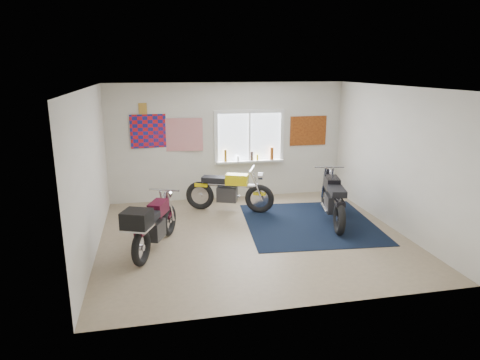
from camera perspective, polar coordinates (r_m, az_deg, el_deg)
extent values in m
plane|color=#9E896B|center=(7.99, 1.69, -7.45)|extent=(5.50, 5.50, 0.00)
plane|color=white|center=(7.40, 1.85, 12.28)|extent=(5.50, 5.50, 0.00)
plane|color=silver|center=(9.98, -1.59, 5.14)|extent=(5.50, 0.00, 5.50)
plane|color=silver|center=(5.27, 8.11, -3.87)|extent=(5.50, 0.00, 5.50)
plane|color=silver|center=(7.45, -19.27, 0.97)|extent=(0.00, 5.00, 5.00)
plane|color=silver|center=(8.64, 19.83, 2.73)|extent=(0.00, 5.00, 5.00)
cube|color=black|center=(8.70, 9.28, -5.70)|extent=(2.71, 2.80, 0.01)
cube|color=white|center=(10.05, 1.25, 5.78)|extent=(1.50, 0.02, 1.10)
cube|color=white|center=(9.96, 1.28, 9.12)|extent=(1.66, 0.06, 0.08)
cube|color=white|center=(10.15, 1.25, 2.48)|extent=(1.66, 0.06, 0.08)
cube|color=white|center=(9.89, -3.22, 5.62)|extent=(0.08, 0.06, 1.10)
cube|color=white|center=(10.24, 5.60, 5.88)|extent=(0.08, 0.06, 1.10)
cube|color=white|center=(10.04, 1.26, 5.77)|extent=(0.04, 0.06, 1.10)
cube|color=white|center=(10.09, 1.32, 2.52)|extent=(1.60, 0.16, 0.04)
cylinder|color=#875913|center=(9.93, -1.95, 3.26)|extent=(0.07, 0.07, 0.28)
cylinder|color=white|center=(10.00, -0.28, 2.88)|extent=(0.06, 0.06, 0.12)
cylinder|color=black|center=(10.06, 1.59, 3.24)|extent=(0.06, 0.06, 0.22)
cylinder|color=gold|center=(10.10, 2.34, 3.05)|extent=(0.05, 0.05, 0.14)
cylinder|color=brown|center=(10.17, 4.26, 3.56)|extent=(0.09, 0.09, 0.30)
plane|color=red|center=(9.77, -11.50, 6.41)|extent=(1.00, 0.07, 1.00)
plane|color=red|center=(9.79, -7.65, 6.00)|extent=(0.90, 0.09, 0.90)
cube|color=#AA7E30|center=(9.71, -12.85, 9.27)|extent=(0.18, 0.02, 0.24)
cube|color=#A54C14|center=(10.45, 9.08, 6.50)|extent=(0.90, 0.03, 0.70)
torus|color=black|center=(9.13, 2.61, -2.51)|extent=(0.63, 0.35, 0.63)
torus|color=black|center=(9.39, -5.37, -2.08)|extent=(0.63, 0.35, 0.63)
cylinder|color=silver|center=(9.13, 2.61, -2.51)|extent=(0.13, 0.13, 0.10)
cylinder|color=silver|center=(9.39, -5.37, -2.08)|extent=(0.13, 0.13, 0.10)
cylinder|color=silver|center=(9.16, -1.44, -0.67)|extent=(1.13, 0.52, 0.08)
cube|color=#2A2A2C|center=(9.23, -1.72, -1.89)|extent=(0.49, 0.40, 0.32)
cylinder|color=silver|center=(9.40, -1.53, -2.18)|extent=(0.50, 0.25, 0.07)
cube|color=yellow|center=(9.10, -0.41, 0.08)|extent=(0.53, 0.40, 0.23)
cube|color=black|center=(9.20, -3.45, 0.11)|extent=(0.58, 0.44, 0.11)
cube|color=yellow|center=(9.31, -5.13, -0.60)|extent=(0.32, 0.24, 0.08)
cube|color=yellow|center=(9.10, 2.62, -1.83)|extent=(0.29, 0.22, 0.05)
cylinder|color=silver|center=(8.98, 1.59, 1.49)|extent=(0.25, 0.55, 0.03)
cylinder|color=silver|center=(9.00, 2.77, 0.51)|extent=(0.14, 0.17, 0.15)
torus|color=black|center=(9.46, 11.41, -2.19)|extent=(0.26, 0.64, 0.63)
torus|color=black|center=(8.17, 13.11, -5.03)|extent=(0.26, 0.64, 0.63)
cylinder|color=silver|center=(9.46, 11.41, -2.19)|extent=(0.12, 0.13, 0.11)
cylinder|color=silver|center=(8.17, 13.11, -5.03)|extent=(0.12, 0.13, 0.11)
cylinder|color=silver|center=(8.72, 12.31, -1.58)|extent=(0.36, 1.24, 0.09)
cube|color=#2A2A2C|center=(8.74, 12.29, -3.05)|extent=(0.37, 0.50, 0.34)
cylinder|color=silver|center=(8.74, 11.23, -3.68)|extent=(0.19, 0.55, 0.07)
cube|color=black|center=(8.85, 12.14, -0.39)|extent=(0.36, 0.54, 0.24)
cube|color=black|center=(8.36, 12.80, -1.47)|extent=(0.39, 0.59, 0.12)
cube|color=black|center=(8.12, 13.16, -3.00)|extent=(0.22, 0.33, 0.08)
cube|color=black|center=(9.43, 11.45, -1.49)|extent=(0.20, 0.30, 0.05)
cylinder|color=silver|center=(9.11, 11.83, 1.73)|extent=(0.61, 0.17, 0.04)
cylinder|color=silver|center=(9.34, 11.56, 1.06)|extent=(0.18, 0.13, 0.16)
torus|color=black|center=(8.04, -9.50, -5.32)|extent=(0.33, 0.59, 0.59)
torus|color=black|center=(6.95, -13.04, -8.79)|extent=(0.33, 0.59, 0.59)
cylinder|color=silver|center=(8.04, -9.50, -5.32)|extent=(0.12, 0.13, 0.10)
cylinder|color=silver|center=(6.95, -13.04, -8.79)|extent=(0.12, 0.13, 0.10)
cylinder|color=silver|center=(7.39, -11.24, -4.98)|extent=(0.50, 1.08, 0.08)
cube|color=#2A2A2C|center=(7.42, -11.29, -6.53)|extent=(0.39, 0.47, 0.31)
cylinder|color=silver|center=(7.51, -12.29, -7.08)|extent=(0.25, 0.48, 0.06)
cube|color=#420A1B|center=(7.49, -10.84, -3.66)|extent=(0.39, 0.51, 0.22)
cube|color=black|center=(7.08, -12.21, -4.99)|extent=(0.42, 0.55, 0.11)
cube|color=#420A1B|center=(6.89, -13.01, -6.72)|extent=(0.24, 0.31, 0.07)
cube|color=#420A1B|center=(8.00, -9.53, -4.59)|extent=(0.21, 0.28, 0.05)
cylinder|color=silver|center=(7.70, -10.11, -1.30)|extent=(0.53, 0.24, 0.03)
cylinder|color=silver|center=(7.90, -9.61, -1.95)|extent=(0.17, 0.14, 0.14)
cube|color=black|center=(6.69, -13.59, -5.11)|extent=(0.52, 0.50, 0.27)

